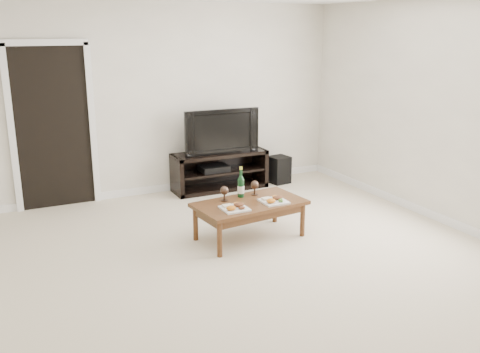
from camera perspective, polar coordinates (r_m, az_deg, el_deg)
name	(u,v)px	position (r m, az deg, el deg)	size (l,w,h in m)	color
floor	(261,263)	(5.40, 2.26, -9.22)	(5.50, 5.50, 0.00)	beige
back_wall	(168,100)	(7.52, -7.66, 8.12)	(5.00, 0.04, 2.60)	beige
doorway	(53,129)	(7.20, -19.31, 4.83)	(0.90, 0.02, 2.05)	black
media_console	(220,171)	(7.69, -2.18, 0.63)	(1.36, 0.45, 0.55)	black
television	(219,130)	(7.56, -2.22, 4.94)	(1.09, 0.14, 0.63)	black
av_receiver	(214,168)	(7.63, -2.80, 0.89)	(0.40, 0.30, 0.08)	black
subwoofer	(279,170)	(8.04, 4.19, 0.74)	(0.27, 0.27, 0.41)	black
coffee_table	(250,220)	(5.93, 1.02, -4.66)	(1.19, 0.65, 0.42)	#552E17
plate_left	(235,206)	(5.62, -0.59, -3.20)	(0.27, 0.27, 0.07)	white
plate_right	(274,199)	(5.86, 3.62, -2.43)	(0.27, 0.27, 0.07)	white
wine_bottle	(241,182)	(5.99, 0.10, -0.59)	(0.07, 0.07, 0.35)	#0D3316
goblet_left	(224,194)	(5.88, -1.68, -1.83)	(0.09, 0.09, 0.17)	#3D2B21
goblet_right	(255,188)	(6.08, 1.58, -1.21)	(0.09, 0.09, 0.17)	#3D2B21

